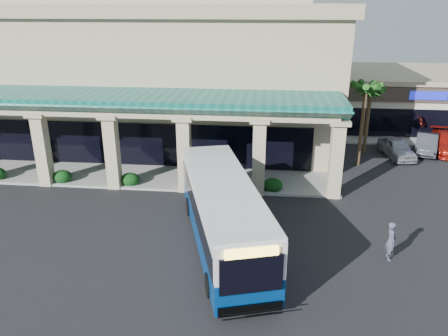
# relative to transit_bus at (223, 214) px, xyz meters

# --- Properties ---
(ground) EXTENTS (110.00, 110.00, 0.00)m
(ground) POSITION_rel_transit_bus_xyz_m (0.01, 1.00, -1.63)
(ground) COLOR black
(main_building) EXTENTS (30.80, 14.80, 11.35)m
(main_building) POSITION_rel_transit_bus_xyz_m (-7.99, 17.00, 4.05)
(main_building) COLOR tan
(main_building) RESTS_ON ground
(arcade) EXTENTS (30.00, 6.20, 5.70)m
(arcade) POSITION_rel_transit_bus_xyz_m (-7.99, 7.80, 1.22)
(arcade) COLOR #0E554E
(arcade) RESTS_ON ground
(strip_mall) EXTENTS (22.50, 12.50, 4.90)m
(strip_mall) POSITION_rel_transit_bus_xyz_m (18.01, 25.00, 0.82)
(strip_mall) COLOR beige
(strip_mall) RESTS_ON ground
(palm_0) EXTENTS (2.40, 2.40, 6.60)m
(palm_0) POSITION_rel_transit_bus_xyz_m (8.51, 12.00, 1.67)
(palm_0) COLOR #184211
(palm_0) RESTS_ON ground
(palm_1) EXTENTS (2.40, 2.40, 5.80)m
(palm_1) POSITION_rel_transit_bus_xyz_m (9.51, 15.00, 1.27)
(palm_1) COLOR #184211
(palm_1) RESTS_ON ground
(broadleaf_tree) EXTENTS (2.60, 2.60, 4.81)m
(broadleaf_tree) POSITION_rel_transit_bus_xyz_m (7.51, 20.00, 0.78)
(broadleaf_tree) COLOR black
(broadleaf_tree) RESTS_ON ground
(transit_bus) EXTENTS (5.91, 11.94, 3.25)m
(transit_bus) POSITION_rel_transit_bus_xyz_m (0.00, 0.00, 0.00)
(transit_bus) COLOR navy
(transit_bus) RESTS_ON ground
(pedestrian) EXTENTS (0.46, 0.68, 1.85)m
(pedestrian) POSITION_rel_transit_bus_xyz_m (7.68, -0.48, -0.70)
(pedestrian) COLOR #42455B
(pedestrian) RESTS_ON ground
(car_silver) EXTENTS (2.34, 4.45, 1.44)m
(car_silver) POSITION_rel_transit_bus_xyz_m (11.70, 14.05, -0.91)
(car_silver) COLOR #A6A4B1
(car_silver) RESTS_ON ground
(car_white) EXTENTS (2.85, 4.61, 1.43)m
(car_white) POSITION_rel_transit_bus_xyz_m (14.26, 15.40, -0.91)
(car_white) COLOR #40424B
(car_white) RESTS_ON ground
(car_red) EXTENTS (2.78, 5.39, 1.50)m
(car_red) POSITION_rel_transit_bus_xyz_m (15.90, 15.63, -0.88)
(car_red) COLOR #AA180D
(car_red) RESTS_ON ground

